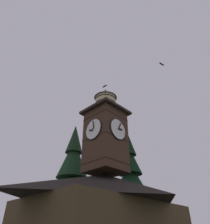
{
  "coord_description": "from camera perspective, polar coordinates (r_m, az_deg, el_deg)",
  "views": [
    {
      "loc": [
        12.17,
        12.0,
        2.04
      ],
      "look_at": [
        -0.05,
        0.04,
        12.44
      ],
      "focal_mm": 33.61,
      "sensor_mm": 36.0,
      "label": 1
    }
  ],
  "objects": [
    {
      "name": "clock_tower",
      "position": [
        19.86,
        0.15,
        -5.33
      ],
      "size": [
        3.73,
        3.73,
        8.87
      ],
      "color": "#422B1E",
      "rests_on": "building_main"
    },
    {
      "name": "flying_bird_low",
      "position": [
        26.41,
        15.18,
        12.45
      ],
      "size": [
        0.76,
        0.29,
        0.12
      ],
      "color": "black"
    },
    {
      "name": "building_main",
      "position": [
        18.41,
        -0.08,
        -26.72
      ],
      "size": [
        12.99,
        8.91,
        6.84
      ],
      "color": "#463721",
      "rests_on": "ground_plane"
    },
    {
      "name": "pine_tree_behind",
      "position": [
        22.3,
        -9.38,
        -20.82
      ],
      "size": [
        5.91,
        5.91,
        13.38
      ],
      "color": "#473323",
      "rests_on": "ground_plane"
    },
    {
      "name": "flying_bird_high",
      "position": [
        27.03,
        -0.02,
        7.07
      ],
      "size": [
        0.26,
        0.69,
        0.14
      ],
      "color": "black"
    },
    {
      "name": "pine_tree_aside",
      "position": [
        25.86,
        7.2,
        -22.33
      ],
      "size": [
        6.2,
        6.2,
        14.23
      ],
      "color": "#473323",
      "rests_on": "ground_plane"
    },
    {
      "name": "moon",
      "position": [
        62.04,
        -14.39,
        -18.41
      ],
      "size": [
        2.37,
        2.37,
        2.37
      ],
      "color": "silver"
    }
  ]
}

